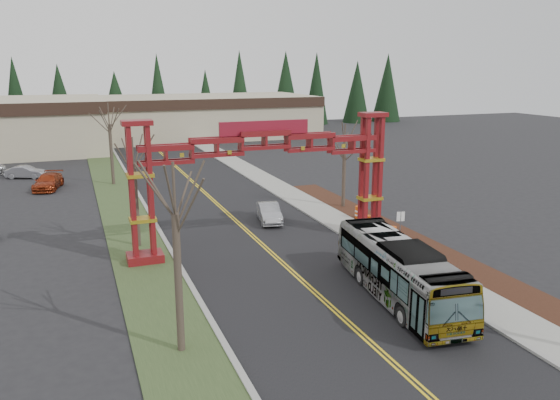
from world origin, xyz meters
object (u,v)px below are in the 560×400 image
parked_car_mid_a (48,182)px  barrel_mid (369,222)px  street_sign (400,221)px  gateway_arch (265,161)px  silver_sedan (269,213)px  bare_tree_median_near (175,215)px  barrel_south (393,233)px  transit_bus (399,270)px  bare_tree_median_far (109,125)px  barrel_north (359,213)px  retail_building_east (202,116)px  bare_tree_median_mid (134,170)px  bare_tree_right_far (345,149)px  parked_car_far_a (26,172)px

parked_car_mid_a → barrel_mid: parked_car_mid_a is taller
street_sign → gateway_arch: bearing=162.1°
silver_sedan → parked_car_mid_a: size_ratio=0.84×
bare_tree_median_near → barrel_south: (17.00, 10.14, -5.60)m
transit_bus → barrel_south: 10.23m
parked_car_mid_a → bare_tree_median_far: bearing=11.6°
barrel_mid → transit_bus: bearing=-113.2°
silver_sedan → transit_bus: bearing=-74.4°
bare_tree_median_far → street_sign: bare_tree_median_far is taller
silver_sedan → barrel_north: (6.97, -1.93, -0.19)m
street_sign → bare_tree_median_near: bearing=-151.9°
gateway_arch → barrel_mid: bearing=10.0°
retail_building_east → barrel_mid: retail_building_east is taller
barrel_mid → barrel_south: bearing=-88.5°
gateway_arch → transit_bus: size_ratio=1.60×
parked_car_mid_a → bare_tree_median_mid: size_ratio=0.71×
transit_bus → barrel_south: (5.21, 8.73, -1.09)m
gateway_arch → barrel_north: (9.38, 4.00, -5.44)m
transit_bus → bare_tree_right_far: 19.62m
street_sign → barrel_north: size_ratio=2.20×
silver_sedan → bare_tree_median_far: size_ratio=0.53×
street_sign → bare_tree_median_mid: bearing=159.7°
bare_tree_median_near → gateway_arch: bearing=55.8°
gateway_arch → retail_building_east: (10.00, 61.95, -2.47)m
retail_building_east → parked_car_far_a: bearing=-131.6°
silver_sedan → bare_tree_right_far: (7.58, 1.95, 4.43)m
parked_car_mid_a → parked_car_far_a: 7.30m
parked_car_far_a → street_sign: (25.54, -34.67, 1.03)m
bare_tree_median_near → bare_tree_median_far: bearing=90.0°
retail_building_east → bare_tree_median_far: 41.30m
bare_tree_right_far → bare_tree_median_far: bearing=136.6°
parked_car_mid_a → bare_tree_median_far: (6.26, -0.09, 5.46)m
retail_building_east → silver_sedan: (-7.58, -56.02, -2.78)m
parked_car_far_a → parked_car_mid_a: bearing=-138.8°
gateway_arch → barrel_north: bearing=23.1°
bare_tree_median_far → bare_tree_median_near: bearing=-90.0°
transit_bus → silver_sedan: bearing=101.9°
barrel_south → barrel_mid: barrel_south is taller
barrel_south → barrel_mid: 3.22m
retail_building_east → barrel_south: size_ratio=38.47×
street_sign → barrel_north: (0.60, 6.84, -1.18)m
bare_tree_median_far → barrel_north: (17.38, -20.88, -5.69)m
transit_bus → barrel_south: transit_bus is taller
barrel_north → bare_tree_right_far: bearing=81.0°
silver_sedan → barrel_north: size_ratio=4.10×
gateway_arch → silver_sedan: bearing=67.9°
barrel_north → parked_car_far_a: bearing=133.2°
bare_tree_right_far → barrel_mid: 7.93m
silver_sedan → barrel_north: bearing=-4.7°
parked_car_mid_a → barrel_south: bearing=-36.4°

